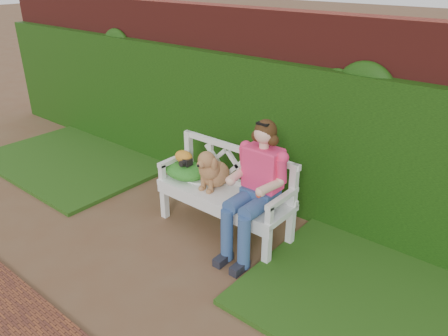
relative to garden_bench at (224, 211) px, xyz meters
The scene contains 12 objects.
ground 0.98m from the garden_bench, 117.71° to the right, with size 60.00×60.00×0.00m, color brown.
brick_wall 1.44m from the garden_bench, 112.56° to the left, with size 10.00×0.30×2.20m, color maroon.
ivy_hedge 1.13m from the garden_bench, 117.66° to the left, with size 10.00×0.18×1.70m, color #225610.
grass_left 2.85m from the garden_bench, behind, with size 2.60×2.00×0.05m, color #214216.
grass_right 1.97m from the garden_bench, ahead, with size 2.60×2.00×0.05m, color #214216.
garden_bench is the anchor object (origin of this frame).
seated_woman 0.62m from the garden_bench, ahead, with size 0.55×0.74×1.31m, color #D14A5D, non-canonical shape.
dog 0.49m from the garden_bench, behind, with size 0.30×0.40×0.45m, color #B5602F, non-canonical shape.
tennis_racket 0.50m from the garden_bench, behind, with size 0.59×0.25×0.03m, color white, non-canonical shape.
green_bag 0.63m from the garden_bench, behind, with size 0.50×0.38×0.17m, color green, non-canonical shape.
camera_item 0.67m from the garden_bench, behind, with size 0.11×0.09×0.08m, color black.
baseball_glove 0.75m from the garden_bench, behind, with size 0.22×0.16×0.14m, color orange.
Camera 1 is at (3.01, -2.26, 2.64)m, focal length 35.00 mm.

